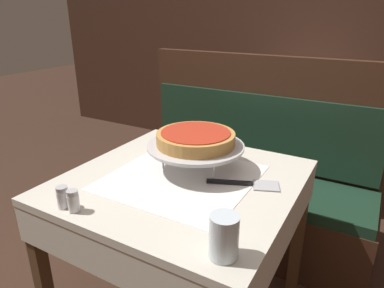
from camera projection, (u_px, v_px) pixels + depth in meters
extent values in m
cube|color=beige|center=(182.00, 181.00, 1.36)|extent=(0.87, 0.87, 0.03)
cube|color=white|center=(182.00, 177.00, 1.35)|extent=(0.54, 0.54, 0.00)
cube|color=beige|center=(182.00, 200.00, 1.39)|extent=(0.87, 0.87, 0.15)
cube|color=#4C331E|center=(44.00, 283.00, 1.35)|extent=(0.05, 0.05, 0.72)
cube|color=#4C331E|center=(160.00, 195.00, 2.01)|extent=(0.05, 0.05, 0.72)
cube|color=#4C331E|center=(298.00, 236.00, 1.63)|extent=(0.05, 0.05, 0.72)
cube|color=beige|center=(298.00, 98.00, 2.71)|extent=(0.83, 0.83, 0.03)
cube|color=white|center=(298.00, 96.00, 2.71)|extent=(0.52, 0.52, 0.00)
cube|color=beige|center=(297.00, 106.00, 2.74)|extent=(0.83, 0.83, 0.11)
cube|color=#4C331E|center=(233.00, 148.00, 2.71)|extent=(0.05, 0.05, 0.71)
cube|color=#4C331E|center=(334.00, 168.00, 2.36)|extent=(0.05, 0.05, 0.71)
cube|color=#4C331E|center=(264.00, 123.00, 3.33)|extent=(0.05, 0.05, 0.71)
cube|color=#4C331E|center=(348.00, 136.00, 2.98)|extent=(0.05, 0.05, 0.71)
cube|color=#3D2316|center=(243.00, 211.00, 2.15)|extent=(1.48, 0.48, 0.38)
cube|color=#193323|center=(245.00, 180.00, 2.07)|extent=(1.45, 0.47, 0.06)
cube|color=#3D2316|center=(261.00, 112.00, 2.11)|extent=(1.48, 0.06, 0.69)
cube|color=#193323|center=(257.00, 130.00, 2.11)|extent=(1.42, 0.02, 0.44)
cube|color=#3D2319|center=(313.00, 32.00, 2.99)|extent=(6.00, 0.04, 2.40)
cylinder|color=#ADADB2|center=(210.00, 148.00, 1.52)|extent=(0.01, 0.01, 0.09)
cylinder|color=#ADADB2|center=(163.00, 158.00, 1.41)|extent=(0.01, 0.01, 0.09)
cylinder|color=#ADADB2|center=(214.00, 171.00, 1.30)|extent=(0.01, 0.01, 0.09)
cylinder|color=#ADADB2|center=(196.00, 149.00, 1.40)|extent=(0.27, 0.27, 0.01)
cylinder|color=silver|center=(196.00, 147.00, 1.39)|extent=(0.38, 0.38, 0.01)
cylinder|color=silver|center=(196.00, 146.00, 1.39)|extent=(0.40, 0.40, 0.01)
cylinder|color=#C68E47|center=(196.00, 139.00, 1.38)|extent=(0.32, 0.32, 0.05)
cylinder|color=red|center=(196.00, 133.00, 1.37)|extent=(0.28, 0.28, 0.01)
cube|color=#BCBCC1|center=(266.00, 185.00, 1.28)|extent=(0.12, 0.11, 0.00)
cube|color=black|center=(230.00, 182.00, 1.30)|extent=(0.17, 0.08, 0.01)
cylinder|color=silver|center=(224.00, 236.00, 0.90)|extent=(0.08, 0.08, 0.12)
cylinder|color=silver|center=(63.00, 199.00, 1.14)|extent=(0.04, 0.04, 0.06)
cylinder|color=#B7B7BC|center=(62.00, 189.00, 1.12)|extent=(0.04, 0.04, 0.02)
cylinder|color=silver|center=(74.00, 203.00, 1.12)|extent=(0.04, 0.04, 0.06)
cylinder|color=#B7B7BC|center=(72.00, 193.00, 1.10)|extent=(0.04, 0.04, 0.02)
cube|color=black|center=(304.00, 95.00, 2.65)|extent=(0.14, 0.14, 0.03)
cylinder|color=black|center=(306.00, 85.00, 2.62)|extent=(0.01, 0.01, 0.14)
cylinder|color=gold|center=(307.00, 86.00, 2.66)|extent=(0.04, 0.04, 0.10)
cylinder|color=red|center=(304.00, 88.00, 2.58)|extent=(0.04, 0.04, 0.10)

